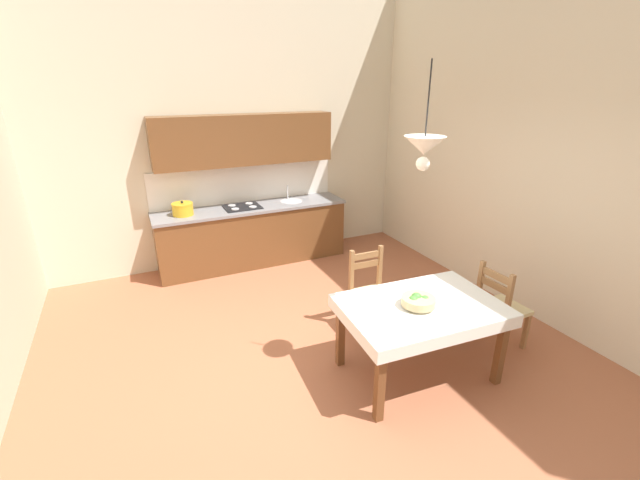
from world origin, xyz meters
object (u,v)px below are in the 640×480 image
dining_table (420,316)px  fruit_bowl (418,301)px  dining_chair_window_side (500,308)px  pendant_lamp (424,147)px  kitchen_cabinetry (251,208)px  dining_chair_kitchen_side (371,293)px

dining_table → fruit_bowl: fruit_bowl is taller
dining_chair_window_side → pendant_lamp: (-1.18, -0.02, 1.72)m
kitchen_cabinetry → fruit_bowl: 3.31m
dining_chair_kitchen_side → dining_table: bearing=-90.7°
dining_table → pendant_lamp: 1.54m
kitchen_cabinetry → pendant_lamp: size_ratio=3.50×
kitchen_cabinetry → dining_chair_window_side: bearing=-62.4°
dining_table → dining_chair_window_side: size_ratio=1.60×
dining_table → fruit_bowl: 0.19m
dining_chair_window_side → dining_table: bearing=-179.2°
dining_chair_window_side → dining_chair_kitchen_side: (-1.04, 0.84, 0.00)m
dining_table → dining_chair_window_side: (1.05, 0.01, -0.19)m
dining_chair_window_side → pendant_lamp: 2.09m
dining_chair_kitchen_side → pendant_lamp: size_ratio=1.16×
fruit_bowl → kitchen_cabinetry: bearing=100.1°
dining_table → kitchen_cabinetry: bearing=101.2°
dining_table → pendant_lamp: (-0.14, -0.01, 1.53)m
dining_table → pendant_lamp: pendant_lamp is taller
fruit_bowl → pendant_lamp: 1.35m
dining_chair_window_side → pendant_lamp: bearing=-178.8°
dining_table → fruit_bowl: size_ratio=4.95×
dining_chair_window_side → kitchen_cabinetry: bearing=117.6°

